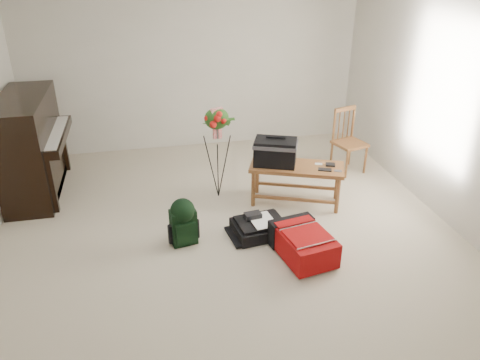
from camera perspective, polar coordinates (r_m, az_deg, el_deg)
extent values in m
cube|color=#BFB09A|center=(5.13, -1.30, -7.08)|extent=(5.00, 5.50, 0.01)
cube|color=silver|center=(7.17, -5.71, 13.66)|extent=(5.00, 0.04, 2.50)
cube|color=silver|center=(5.56, 24.98, 7.44)|extent=(0.04, 5.50, 2.50)
cube|color=black|center=(6.37, -24.19, 3.79)|extent=(0.55, 1.50, 1.25)
cube|color=black|center=(6.27, -21.70, 4.97)|extent=(0.28, 1.30, 0.10)
cube|color=white|center=(6.25, -21.78, 5.39)|extent=(0.22, 1.20, 0.02)
cube|color=black|center=(6.58, -22.85, -0.77)|extent=(0.45, 1.30, 0.10)
cube|color=#9A6532|center=(5.63, 6.94, 1.56)|extent=(1.20, 0.82, 0.04)
cylinder|color=#9A6532|center=(5.46, 2.41, -2.04)|extent=(0.05, 0.05, 0.45)
cylinder|color=#9A6532|center=(5.77, 1.54, -0.38)|extent=(0.05, 0.05, 0.45)
cylinder|color=#9A6532|center=(5.77, 12.07, -0.99)|extent=(0.05, 0.05, 0.45)
cylinder|color=#9A6532|center=(6.06, 10.76, 0.53)|extent=(0.05, 0.05, 0.45)
cube|color=#9A6532|center=(6.61, 13.24, 4.33)|extent=(0.48, 0.48, 0.04)
cylinder|color=#9A6532|center=(6.49, 12.30, 1.93)|extent=(0.03, 0.03, 0.40)
cylinder|color=#9A6532|center=(6.77, 11.21, 3.08)|extent=(0.03, 0.03, 0.40)
cylinder|color=#9A6532|center=(6.63, 14.92, 2.16)|extent=(0.03, 0.03, 0.40)
cylinder|color=#9A6532|center=(6.90, 13.75, 3.28)|extent=(0.03, 0.03, 0.40)
cube|color=#9A6532|center=(6.60, 13.06, 8.49)|extent=(0.35, 0.13, 0.06)
cylinder|color=#9A6532|center=(6.61, 11.55, 6.62)|extent=(0.03, 0.03, 0.48)
cylinder|color=#9A6532|center=(6.74, 14.15, 6.76)|extent=(0.03, 0.03, 0.48)
cube|color=#A50711|center=(4.81, 7.72, -7.72)|extent=(0.57, 0.75, 0.26)
cube|color=black|center=(5.02, 6.73, -6.07)|extent=(0.50, 0.24, 0.28)
cube|color=#A50711|center=(4.70, 8.02, -6.62)|extent=(0.47, 0.46, 0.02)
cube|color=silver|center=(4.54, 8.84, -7.88)|extent=(0.42, 0.09, 0.01)
cube|color=black|center=(5.17, 2.40, -5.90)|extent=(0.61, 0.51, 0.13)
cube|color=black|center=(5.13, 2.42, -5.12)|extent=(0.54, 0.44, 0.03)
cube|color=white|center=(5.10, 2.73, -4.95)|extent=(0.29, 0.36, 0.01)
cube|color=black|center=(5.14, 1.65, -4.28)|extent=(0.19, 0.13, 0.06)
cube|color=black|center=(4.98, -6.89, -5.69)|extent=(0.29, 0.20, 0.40)
cube|color=black|center=(4.91, -6.76, -6.50)|extent=(0.22, 0.08, 0.23)
sphere|color=black|center=(4.88, -7.02, -3.71)|extent=(0.26, 0.26, 0.26)
cube|color=black|center=(5.06, -7.69, -5.27)|extent=(0.04, 0.03, 0.35)
cube|color=black|center=(5.06, -6.29, -5.13)|extent=(0.04, 0.03, 0.35)
cylinder|color=black|center=(5.57, -2.84, 6.57)|extent=(0.01, 0.01, 0.31)
ellipsoid|color=#255119|center=(5.54, -2.86, 7.49)|extent=(0.29, 0.21, 0.27)
cube|color=red|center=(5.49, -2.85, 8.34)|extent=(0.15, 0.09, 0.08)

